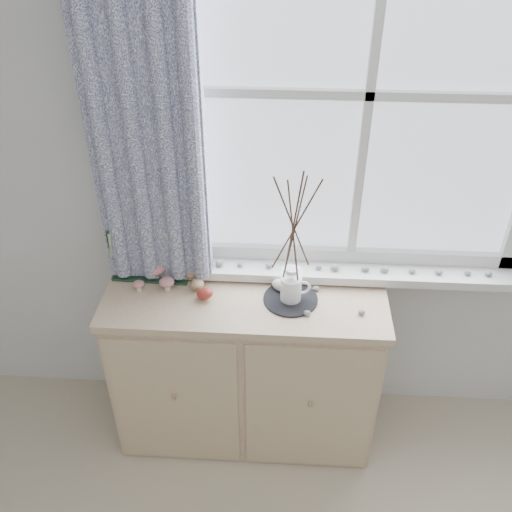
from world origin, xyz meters
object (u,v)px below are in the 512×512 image
(toadstool_cluster, at_px, (156,273))
(twig_pitcher, at_px, (294,223))
(sideboard, at_px, (246,367))
(botanical_book, at_px, (147,256))

(toadstool_cluster, xyz_separation_m, twig_pitcher, (0.58, -0.08, 0.33))
(sideboard, relative_size, twig_pitcher, 1.81)
(sideboard, distance_m, botanical_book, 0.70)
(sideboard, bearing_deg, twig_pitcher, -1.00)
(toadstool_cluster, bearing_deg, twig_pitcher, -7.79)
(sideboard, bearing_deg, toadstool_cluster, 168.91)
(botanical_book, bearing_deg, toadstool_cluster, -15.43)
(twig_pitcher, bearing_deg, botanical_book, 161.24)
(sideboard, height_order, twig_pitcher, twig_pitcher)
(sideboard, relative_size, toadstool_cluster, 6.77)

